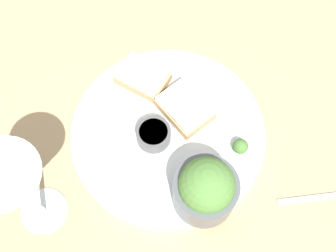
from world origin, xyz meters
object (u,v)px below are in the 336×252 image
cheese_toast_near (187,109)px  fork (334,195)px  wine_glass (15,186)px  sauce_ramekin (154,134)px  cheese_toast_far (143,77)px  salad_bowl (206,189)px

cheese_toast_near → fork: size_ratio=0.74×
wine_glass → cheese_toast_near: bearing=73.6°
wine_glass → sauce_ramekin: bearing=72.2°
cheese_toast_far → fork: (0.35, 0.02, -0.02)m
cheese_toast_near → cheese_toast_far: bearing=177.5°
salad_bowl → fork: (0.15, 0.13, -0.06)m
sauce_ramekin → wine_glass: (-0.06, -0.19, 0.10)m
salad_bowl → wine_glass: size_ratio=0.57×
salad_bowl → cheese_toast_far: salad_bowl is taller
salad_bowl → sauce_ramekin: bearing=165.1°
cheese_toast_far → sauce_ramekin: bearing=-42.0°
sauce_ramekin → wine_glass: size_ratio=0.30×
fork → salad_bowl: bearing=-140.7°
cheese_toast_near → wine_glass: (-0.07, -0.25, 0.11)m
cheese_toast_near → fork: cheese_toast_near is taller
cheese_toast_near → wine_glass: size_ratio=0.53×
salad_bowl → cheese_toast_near: bearing=136.3°
cheese_toast_far → wine_glass: (0.02, -0.26, 0.11)m
salad_bowl → cheese_toast_far: 0.22m
wine_glass → fork: wine_glass is taller
salad_bowl → wine_glass: wine_glass is taller
salad_bowl → fork: bearing=39.3°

